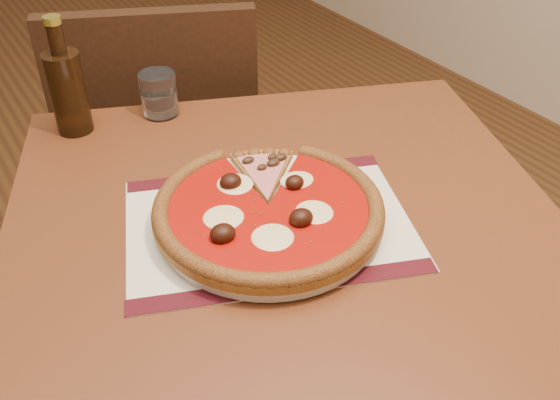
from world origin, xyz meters
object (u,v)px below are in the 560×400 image
at_px(pizza, 269,207).
at_px(bottle, 67,88).
at_px(chair_far, 166,153).
at_px(water_glass, 159,94).
at_px(table, 287,276).
at_px(plate, 269,218).

bearing_deg(pizza, bottle, 109.81).
relative_size(chair_far, bottle, 4.35).
height_order(water_glass, bottle, bottle).
distance_m(table, water_glass, 0.42).
height_order(plate, water_glass, water_glass).
relative_size(plate, water_glass, 3.90).
bearing_deg(bottle, table, -68.03).
bearing_deg(water_glass, bottle, 170.26).
distance_m(table, chair_far, 0.65).
distance_m(table, plate, 0.12).
bearing_deg(water_glass, pizza, -90.49).
bearing_deg(bottle, water_glass, -9.74).
bearing_deg(chair_far, pizza, 105.73).
bearing_deg(pizza, chair_far, 81.90).
xyz_separation_m(plate, water_glass, (0.00, 0.38, 0.03)).
xyz_separation_m(water_glass, bottle, (-0.15, 0.03, 0.04)).
xyz_separation_m(plate, bottle, (-0.15, 0.41, 0.07)).
height_order(chair_far, water_glass, chair_far).
bearing_deg(table, plate, 149.49).
height_order(table, bottle, bottle).
distance_m(plate, water_glass, 0.38).
height_order(pizza, water_glass, water_glass).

